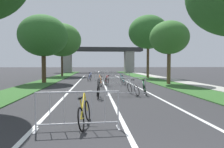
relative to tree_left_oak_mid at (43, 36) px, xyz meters
name	(u,v)px	position (x,y,z in m)	size (l,w,h in m)	color
grass_verge_left	(51,80)	(-0.11, 3.61, -4.52)	(2.53, 52.78, 0.05)	#2D5B26
grass_verge_right	(150,79)	(11.63, 3.61, -4.52)	(2.53, 52.78, 0.05)	#2D5B26
sidewalk_path_right	(168,79)	(13.77, 3.61, -4.50)	(1.75, 52.78, 0.08)	#9E9B93
lane_stripe_center	(105,85)	(5.76, -2.71, -4.54)	(0.14, 30.54, 0.01)	silver
lane_stripe_right_lane	(134,85)	(8.29, -2.71, -4.54)	(0.14, 30.54, 0.01)	silver
lane_stripe_left_lane	(75,85)	(3.23, -2.71, -4.54)	(0.14, 30.54, 0.01)	silver
overpass_bridge	(98,56)	(5.76, 25.64, -0.65)	(20.22, 2.82, 5.75)	#2D2D30
tree_left_oak_mid	(43,36)	(0.00, 0.00, 0.00)	(4.65, 4.65, 6.54)	#4C3823
tree_left_pine_near	(62,40)	(-0.06, 10.98, 0.99)	(5.87, 5.87, 8.03)	#3D2D1E
tree_right_oak_near	(169,38)	(11.56, -2.40, -0.37)	(3.48, 3.48, 5.68)	brown
tree_right_maple_mid	(148,32)	(11.99, 6.13, 1.54)	(5.19, 5.19, 8.30)	#4C3823
crowd_barrier_nearest	(78,111)	(4.46, -14.24, -4.03)	(2.26, 0.54, 1.05)	#ADADB2
crowd_barrier_second	(127,87)	(6.71, -8.59, -4.03)	(2.26, 0.48, 1.05)	#ADADB2
crowd_barrier_third	(117,79)	(6.80, -2.93, -4.03)	(2.25, 0.48, 1.05)	#ADADB2
crowd_barrier_fourth	(104,76)	(5.98, 2.72, -4.03)	(2.27, 0.55, 1.05)	#ADADB2
bicycle_yellow_0	(84,113)	(4.61, -13.87, -4.17)	(0.51, 1.65, 0.97)	black
bicycle_orange_1	(100,82)	(5.34, -3.46, -4.18)	(0.54, 1.59, 0.97)	black
bicycle_green_2	(144,89)	(7.84, -8.20, -4.19)	(0.50, 1.58, 0.91)	black
bicycle_teal_3	(123,80)	(7.39, -2.35, -4.17)	(0.59, 1.65, 0.99)	black
bicycle_white_4	(101,77)	(5.62, 3.23, -4.16)	(0.54, 1.63, 1.02)	black
bicycle_red_5	(107,82)	(5.90, -3.32, -4.17)	(0.54, 1.72, 0.94)	black
bicycle_black_6	(98,91)	(5.09, -9.12, -4.16)	(0.47, 1.77, 1.05)	black
bicycle_silver_7	(133,88)	(7.16, -8.12, -4.18)	(0.71, 1.70, 0.93)	black
bicycle_blue_8	(90,77)	(4.35, 2.17, -4.18)	(0.69, 1.72, 0.95)	black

